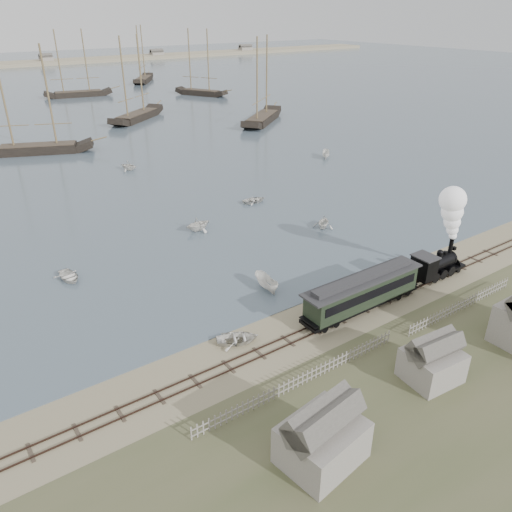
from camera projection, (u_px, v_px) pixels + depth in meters
ground at (309, 316)px, 46.26m from camera, size 600.00×600.00×0.00m
rail_track at (323, 326)px, 44.77m from camera, size 120.00×1.80×0.16m
picket_fence_west at (303, 385)px, 37.80m from camera, size 19.00×0.10×1.20m
picket_fence_east at (461, 310)px, 47.14m from camera, size 15.00×0.10×1.20m
shed_left at (321, 459)px, 31.60m from camera, size 5.00×4.00×4.10m
shed_mid at (429, 378)px, 38.47m from camera, size 4.00×3.50×3.60m
locomotive at (448, 238)px, 51.50m from camera, size 7.50×2.80×9.34m
passenger_coach at (363, 291)px, 46.29m from camera, size 13.36×2.58×3.24m
beached_dinghy at (238, 338)px, 42.47m from camera, size 3.84×4.39×0.76m
rowboat_0 at (69, 276)px, 52.13m from camera, size 3.77×2.85×0.74m
rowboat_1 at (198, 224)px, 63.41m from camera, size 3.21×3.65×1.82m
rowboat_2 at (266, 283)px, 50.24m from camera, size 3.65×1.53×1.39m
rowboat_3 at (254, 200)px, 72.82m from camera, size 2.84×3.75×0.73m
rowboat_4 at (324, 222)px, 64.20m from camera, size 3.95×4.04×1.62m
rowboat_5 at (326, 154)px, 94.16m from camera, size 3.55×3.41×1.38m
rowboat_7 at (128, 165)px, 86.99m from camera, size 4.17×4.00×1.69m
schooner_2 at (29, 100)px, 93.11m from camera, size 20.72×11.94×20.00m
schooner_3 at (133, 78)px, 122.14m from camera, size 19.80×17.24×20.00m
schooner_4 at (262, 80)px, 119.44m from camera, size 20.55×18.03×20.00m
schooner_5 at (200, 62)px, 157.05m from camera, size 12.15×17.85×20.00m
schooner_8 at (74, 63)px, 154.71m from camera, size 21.12×8.52×20.00m
schooner_9 at (141, 54)px, 186.16m from camera, size 15.56×20.12×20.00m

